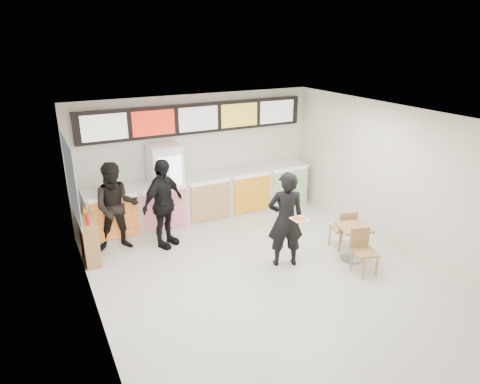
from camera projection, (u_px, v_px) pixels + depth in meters
floor at (270, 281)px, 7.92m from camera, size 7.00×7.00×0.00m
ceiling at (275, 120)px, 6.87m from camera, size 7.00×7.00×0.00m
wall_back at (198, 157)px, 10.32m from camera, size 6.00×0.00×6.00m
wall_left at (92, 242)px, 6.12m from camera, size 0.00×7.00×7.00m
wall_right at (399, 181)px, 8.67m from camera, size 0.00×7.00×7.00m
service_counter at (205, 198)px, 10.30m from camera, size 5.56×0.77×1.14m
menu_board at (198, 118)px, 9.91m from camera, size 5.50×0.14×0.70m
drinks_fridge at (166, 187)px, 9.77m from camera, size 0.70×0.67×2.00m
mirror_panel at (70, 177)px, 8.08m from camera, size 0.01×2.00×1.50m
customer_main at (286, 220)px, 8.17m from camera, size 0.81×0.67×1.92m
customer_left at (116, 207)px, 8.79m from camera, size 1.03×0.87×1.90m
customer_mid at (163, 204)px, 8.91m from camera, size 1.21×0.98×1.93m
pizza_slice at (299, 219)px, 7.73m from camera, size 0.36×0.36×0.02m
cafe_table at (353, 237)px, 8.50m from camera, size 0.80×1.54×0.87m
condiment_ledge at (90, 241)px, 8.46m from camera, size 0.32×0.78×1.04m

